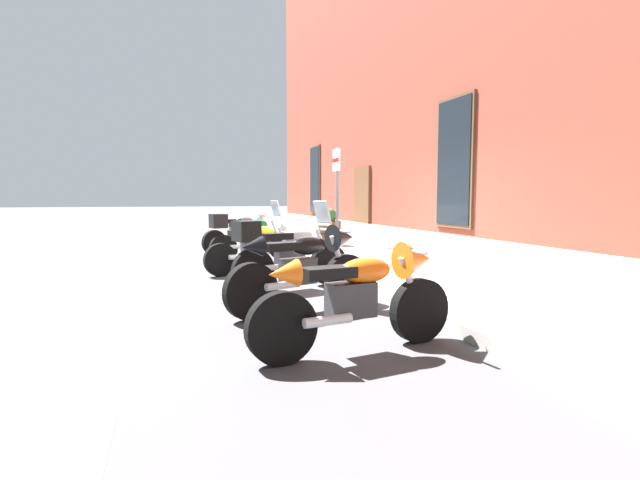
% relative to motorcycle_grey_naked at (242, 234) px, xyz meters
% --- Properties ---
extents(ground_plane, '(140.00, 140.00, 0.00)m').
position_rel_motorcycle_grey_naked_xyz_m(ground_plane, '(4.27, 1.01, -0.49)').
color(ground_plane, '#424244').
extents(sidewalk, '(33.91, 2.52, 0.15)m').
position_rel_motorcycle_grey_naked_xyz_m(sidewalk, '(4.27, 2.27, -0.42)').
color(sidewalk, gray).
rests_on(sidewalk, ground_plane).
extents(lane_stripe, '(33.91, 0.12, 0.01)m').
position_rel_motorcycle_grey_naked_xyz_m(lane_stripe, '(4.27, -2.19, -0.49)').
color(lane_stripe, silver).
rests_on(lane_stripe, ground_plane).
extents(brick_pub_facade, '(27.91, 7.36, 10.67)m').
position_rel_motorcycle_grey_naked_xyz_m(brick_pub_facade, '(4.27, 7.17, 4.84)').
color(brick_pub_facade, brown).
rests_on(brick_pub_facade, ground_plane).
extents(motorcycle_grey_naked, '(0.94, 2.03, 1.00)m').
position_rel_motorcycle_grey_naked_xyz_m(motorcycle_grey_naked, '(0.00, 0.00, 0.00)').
color(motorcycle_grey_naked, black).
rests_on(motorcycle_grey_naked, ground_plane).
extents(motorcycle_green_touring, '(0.80, 1.98, 1.36)m').
position_rel_motorcycle_grey_naked_xyz_m(motorcycle_green_touring, '(1.76, -0.10, 0.08)').
color(motorcycle_green_touring, black).
rests_on(motorcycle_green_touring, ground_plane).
extents(motorcycle_yellow_naked, '(0.70, 1.97, 0.96)m').
position_rel_motorcycle_grey_naked_xyz_m(motorcycle_yellow_naked, '(3.51, -0.21, -0.01)').
color(motorcycle_yellow_naked, black).
rests_on(motorcycle_yellow_naked, ground_plane).
extents(motorcycle_silver_touring, '(0.88, 1.98, 1.38)m').
position_rel_motorcycle_grey_naked_xyz_m(motorcycle_silver_touring, '(5.23, -0.05, 0.08)').
color(motorcycle_silver_touring, black).
rests_on(motorcycle_silver_touring, ground_plane).
extents(motorcycle_black_sport, '(0.86, 2.02, 1.08)m').
position_rel_motorcycle_grey_naked_xyz_m(motorcycle_black_sport, '(6.68, -0.14, 0.09)').
color(motorcycle_black_sport, black).
rests_on(motorcycle_black_sport, ground_plane).
extents(motorcycle_orange_sport, '(0.65, 2.09, 1.01)m').
position_rel_motorcycle_grey_naked_xyz_m(motorcycle_orange_sport, '(8.38, -0.07, 0.06)').
color(motorcycle_orange_sport, black).
rests_on(motorcycle_orange_sport, ground_plane).
extents(parking_sign, '(0.36, 0.07, 2.28)m').
position_rel_motorcycle_grey_naked_xyz_m(parking_sign, '(3.12, 1.51, 1.14)').
color(parking_sign, '#4C4C51').
rests_on(parking_sign, sidewalk).
extents(barrel_planter, '(0.66, 0.66, 0.98)m').
position_rel_motorcycle_grey_naked_xyz_m(barrel_planter, '(0.19, 2.32, 0.07)').
color(barrel_planter, brown).
rests_on(barrel_planter, sidewalk).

